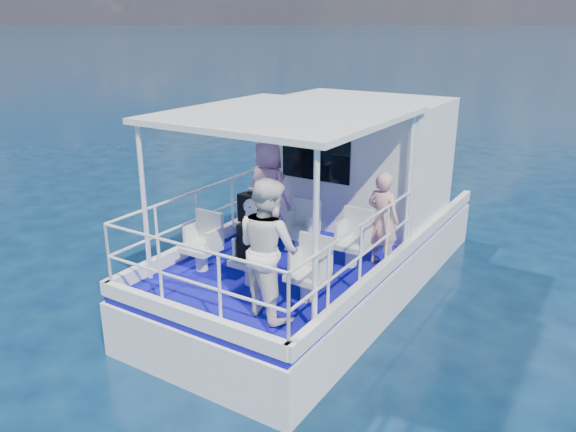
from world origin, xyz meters
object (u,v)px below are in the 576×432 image
(passenger_port_fwd, at_px, (268,189))
(backpack_center, at_px, (251,243))
(passenger_stbd_aft, at_px, (268,248))
(panda, at_px, (252,211))

(passenger_port_fwd, height_order, backpack_center, passenger_port_fwd)
(passenger_stbd_aft, height_order, panda, passenger_stbd_aft)
(passenger_stbd_aft, distance_m, panda, 0.87)
(passenger_port_fwd, xyz_separation_m, backpack_center, (0.89, -1.72, -0.19))
(passenger_port_fwd, distance_m, panda, 1.93)
(passenger_port_fwd, distance_m, passenger_stbd_aft, 2.72)
(passenger_stbd_aft, xyz_separation_m, panda, (-0.64, 0.56, 0.20))
(passenger_stbd_aft, bearing_deg, panda, -21.66)
(backpack_center, bearing_deg, panda, 70.45)
(panda, bearing_deg, backpack_center, -109.55)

